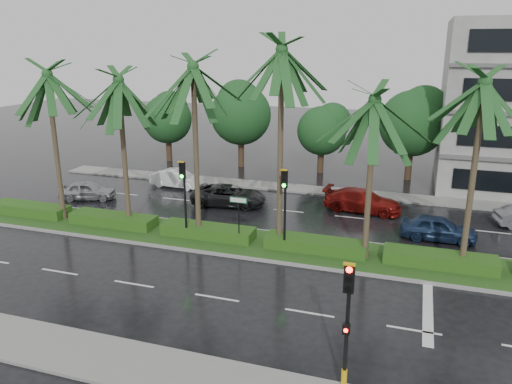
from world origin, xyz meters
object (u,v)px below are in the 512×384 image
(signal_median_left, at_px, (184,188))
(car_silver, at_px, (87,190))
(car_red, at_px, (363,201))
(car_white, at_px, (177,179))
(street_sign, at_px, (239,209))
(car_blue, at_px, (438,228))
(signal_near, at_px, (347,322))
(car_darkgrey, at_px, (229,195))

(signal_median_left, relative_size, car_silver, 1.16)
(signal_median_left, xyz_separation_m, car_red, (8.50, 8.13, -2.29))
(car_white, distance_m, car_red, 13.83)
(street_sign, bearing_deg, car_red, 55.32)
(car_silver, distance_m, car_blue, 22.77)
(signal_near, bearing_deg, street_sign, 125.34)
(signal_near, xyz_separation_m, car_white, (-15.26, 19.15, -1.84))
(car_red, xyz_separation_m, car_blue, (4.50, -3.65, -0.03))
(signal_median_left, height_order, street_sign, signal_median_left)
(signal_median_left, xyz_separation_m, street_sign, (3.00, 0.18, -0.87))
(car_red, height_order, car_blue, car_red)
(car_darkgrey, height_order, car_red, car_red)
(car_darkgrey, bearing_deg, car_silver, 93.04)
(signal_near, bearing_deg, car_white, 128.55)
(signal_median_left, xyz_separation_m, car_white, (-5.26, 9.46, -2.33))
(signal_median_left, bearing_deg, car_red, 43.73)
(street_sign, xyz_separation_m, car_red, (5.50, 7.95, -1.41))
(signal_near, relative_size, signal_median_left, 1.00)
(signal_near, distance_m, signal_median_left, 13.93)
(signal_near, height_order, car_white, signal_near)
(car_silver, relative_size, car_red, 0.77)
(car_red, bearing_deg, car_silver, 105.91)
(signal_near, distance_m, car_red, 17.97)
(street_sign, xyz_separation_m, car_white, (-8.26, 9.28, -1.46))
(car_white, relative_size, car_darkgrey, 0.82)
(street_sign, bearing_deg, car_white, 131.68)
(car_blue, bearing_deg, car_white, 75.62)
(car_red, bearing_deg, street_sign, 150.91)
(signal_near, bearing_deg, car_red, 94.81)
(car_red, distance_m, car_blue, 5.79)
(signal_median_left, distance_m, car_blue, 13.95)
(street_sign, xyz_separation_m, car_darkgrey, (-3.07, 6.42, -1.44))
(car_silver, bearing_deg, car_white, -62.74)
(street_sign, height_order, car_darkgrey, street_sign)
(street_sign, relative_size, car_darkgrey, 0.53)
(signal_near, distance_m, street_sign, 12.11)
(signal_near, bearing_deg, car_silver, 143.75)
(signal_near, height_order, car_red, signal_near)
(car_white, distance_m, car_blue, 18.93)
(car_red, bearing_deg, signal_near, -169.60)
(car_white, bearing_deg, street_sign, -134.90)
(signal_median_left, height_order, car_red, signal_median_left)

